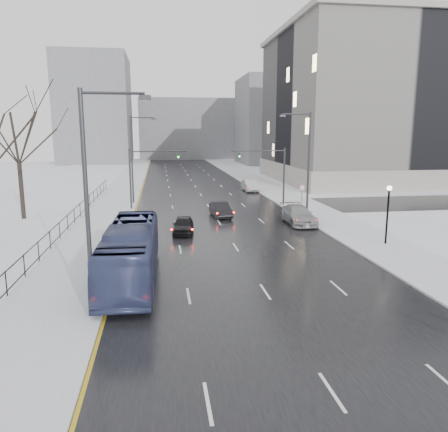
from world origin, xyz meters
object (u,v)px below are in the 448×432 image
streetlight_l_far (134,155)px  streetlight_l_near (92,194)px  no_uturn_sign (302,190)px  mast_signal_right (275,170)px  lamppost_r_mid (388,206)px  sedan_center_near (183,225)px  sedan_right_far (298,215)px  sedan_right_near (221,210)px  sedan_right_distant (250,185)px  tree_park_e (24,220)px  streetlight_r_mid (306,161)px  mast_signal_left (140,171)px  bus (131,252)px

streetlight_l_far → streetlight_l_near: bearing=-90.0°
no_uturn_sign → mast_signal_right: bearing=115.1°
lamppost_r_mid → sedan_center_near: bearing=157.5°
streetlight_l_far → sedan_right_far: bearing=-42.1°
sedan_right_near → sedan_right_far: size_ratio=0.77×
sedan_center_near → sedan_right_distant: sedan_right_distant is taller
tree_park_e → sedan_right_near: tree_park_e is taller
streetlight_r_mid → sedan_right_far: size_ratio=1.78×
mast_signal_right → streetlight_r_mid: bearing=-84.0°
sedan_center_near → sedan_right_distant: bearing=72.4°
tree_park_e → sedan_center_near: 16.74m
streetlight_r_mid → no_uturn_sign: 5.30m
streetlight_l_far → sedan_center_near: bearing=-73.7°
sedan_center_near → sedan_right_near: (4.00, 6.51, 0.01)m
sedan_right_distant → tree_park_e: bearing=-146.6°
streetlight_r_mid → no_uturn_sign: bearing=75.5°
streetlight_r_mid → mast_signal_left: streetlight_r_mid is taller
mast_signal_left → sedan_center_near: 13.02m
streetlight_r_mid → streetlight_l_near: (-16.33, -20.00, 0.00)m
bus → sedan_right_far: bus is taller
mast_signal_right → no_uturn_sign: 4.77m
lamppost_r_mid → streetlight_l_far: bearing=131.1°
tree_park_e → streetlight_r_mid: streetlight_r_mid is taller
sedan_center_near → bus: bearing=-101.8°
streetlight_l_far → lamppost_r_mid: streetlight_l_far is taller
streetlight_r_mid → sedan_right_far: bearing=-124.3°
no_uturn_sign → sedan_right_distant: size_ratio=0.55×
mast_signal_left → sedan_center_near: (3.83, -11.98, -3.37)m
lamppost_r_mid → sedan_right_near: (-10.50, 12.53, -2.20)m
tree_park_e → sedan_right_far: tree_park_e is taller
sedan_center_near → sedan_right_far: bearing=18.0°
no_uturn_sign → sedan_center_near: (-12.70, -7.98, -1.57)m
streetlight_l_far → no_uturn_sign: (17.37, -8.00, -3.32)m
mast_signal_left → sedan_right_far: bearing=-34.1°
bus → streetlight_r_mid: bearing=46.3°
streetlight_l_far → no_uturn_sign: bearing=-24.7°
tree_park_e → sedan_right_near: bearing=-4.5°
sedan_right_far → no_uturn_sign: bearing=69.2°
streetlight_l_far → lamppost_r_mid: bearing=-48.9°
streetlight_l_near → no_uturn_sign: bearing=54.1°
sedan_right_near → tree_park_e: bearing=169.9°
lamppost_r_mid → sedan_right_distant: size_ratio=0.87×
streetlight_l_near → bus: size_ratio=0.88×
sedan_center_near → no_uturn_sign: bearing=38.0°
streetlight_l_far → bus: 27.36m
mast_signal_left → sedan_right_distant: 19.56m
mast_signal_left → sedan_right_near: mast_signal_left is taller
streetlight_l_far → sedan_right_near: size_ratio=2.33×
streetlight_l_far → sedan_right_near: bearing=-47.5°
lamppost_r_mid → sedan_center_near: lamppost_r_mid is taller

